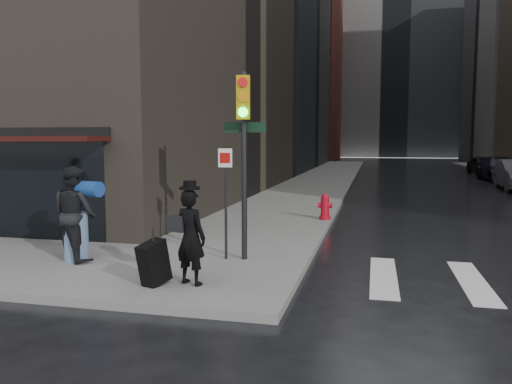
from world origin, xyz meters
The scene contains 10 objects.
ground centered at (0.00, 0.00, 0.00)m, with size 140.00×140.00×0.00m, color black.
sidewalk_left centered at (0.00, 27.00, 0.07)m, with size 4.00×50.00×0.15m, color slate.
bldg_left_far centered at (-13.00, 62.00, 13.00)m, with size 22.00×20.00×26.00m, color brown.
bldg_distant centered at (6.00, 78.00, 16.00)m, with size 40.00×12.00×32.00m, color gray.
man_overcoat centered at (0.14, -0.88, 0.91)m, with size 1.17×0.83×1.82m.
man_jeans centered at (-2.65, 0.23, 1.13)m, with size 1.33×1.17×1.95m.
traffic_light centered at (0.67, 1.06, 2.62)m, with size 0.95×0.51×3.83m.
fire_hydrant centered at (1.80, 6.85, 0.51)m, with size 0.45×0.35×0.81m.
parked_car_3 centered at (11.27, 26.49, 0.78)m, with size 2.19×5.39×1.56m, color black.
parked_car_4 centered at (11.47, 33.00, 0.70)m, with size 1.66×4.13×1.41m, color black.
Camera 1 is at (3.28, -8.72, 2.60)m, focal length 35.00 mm.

